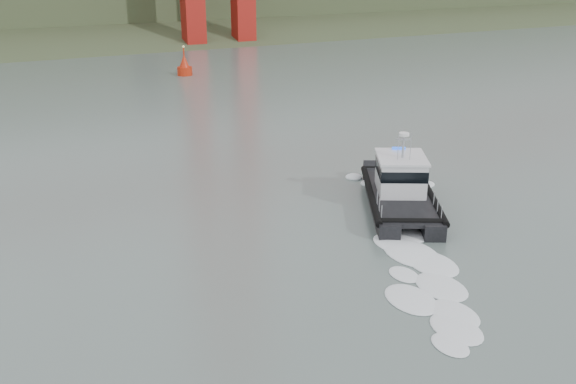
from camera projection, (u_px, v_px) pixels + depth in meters
name	position (u px, v px, depth m)	size (l,w,h in m)	color
ground	(323.00, 313.00, 26.29)	(400.00, 400.00, 0.00)	#576861
patrol_boat	(400.00, 188.00, 36.64)	(7.22, 9.91, 4.55)	black
nav_buoy	(185.00, 67.00, 74.75)	(1.74, 1.74, 3.63)	#B2230C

